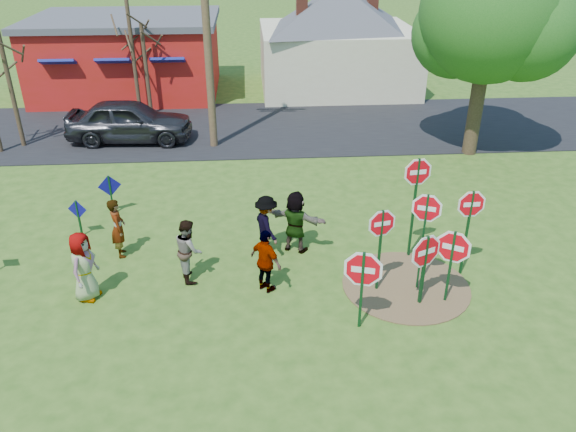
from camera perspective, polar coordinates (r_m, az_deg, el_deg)
name	(u,v)px	position (r m, az deg, el deg)	size (l,w,h in m)	color
ground	(228,271)	(14.93, -6.11, -5.59)	(120.00, 120.00, 0.00)	#2F5418
road	(234,128)	(25.33, -5.52, 8.88)	(120.00, 7.50, 0.04)	black
dirt_patch	(406,285)	(14.59, 11.87, -6.91)	(3.20, 3.20, 0.03)	brown
red_building	(129,55)	(31.71, -15.88, 15.49)	(9.40, 7.69, 3.90)	#A51B10
cream_house	(337,33)	(31.30, 5.03, 18.03)	(9.40, 9.40, 6.50)	beige
stop_sign_a	(363,275)	(12.30, 7.60, -5.92)	(1.12, 0.35, 2.11)	#103D1C
stop_sign_b	(417,183)	(14.83, 12.93, 3.31)	(0.99, 0.15, 3.01)	#103D1C
stop_sign_c	(425,220)	(13.60, 13.77, -0.43)	(0.90, 0.36, 2.73)	#103D1C
stop_sign_d	(470,212)	(14.57, 18.02, 0.41)	(0.96, 0.07, 2.50)	#103D1C
stop_sign_e	(425,256)	(13.34, 13.78, -3.98)	(1.02, 0.48, 2.01)	#103D1C
stop_sign_f	(453,251)	(13.55, 16.38, -3.44)	(0.97, 0.57, 2.07)	#103D1C
stop_sign_g	(381,232)	(13.48, 9.44, -1.63)	(0.92, 0.23, 2.35)	#103D1C
blue_diamond_c	(78,214)	(17.21, -20.55, 0.20)	(0.57, 0.16, 1.15)	#103D1C
blue_diamond_d	(110,190)	(18.21, -17.61, 2.51)	(0.68, 0.21, 1.30)	#103D1C
person_a	(83,267)	(14.25, -20.06, -4.84)	(0.87, 0.57, 1.78)	#404C92
person_b	(118,228)	(15.80, -16.89, -1.16)	(0.62, 0.40, 1.69)	#297B7A
person_c	(189,250)	(14.37, -10.04, -3.40)	(0.81, 0.63, 1.67)	#97613E
person_d	(266,225)	(15.23, -2.20, -0.96)	(1.10, 0.64, 1.71)	#2E2E32
person_e	(266,261)	(13.69, -2.25, -4.64)	(0.98, 0.41, 1.68)	#452B58
person_f	(296,222)	(15.33, 0.77, -0.58)	(1.65, 0.53, 1.78)	#235434
suv	(130,121)	(24.26, -15.80, 9.30)	(2.03, 5.06, 1.72)	#29292D
utility_pole	(206,15)	(22.08, -8.36, 19.57)	(2.38, 0.30, 9.73)	#4C3823
leafy_tree	(493,20)	(22.38, 20.13, 18.20)	(5.52, 5.04, 7.85)	#382819
bare_tree_west	(7,71)	(24.74, -26.65, 13.02)	(1.80, 1.80, 4.73)	#382819
bare_tree_east	(145,57)	(27.32, -14.34, 15.40)	(1.80, 1.80, 4.17)	#382819
bare_tree_extra	(132,43)	(27.33, -15.61, 16.61)	(1.80, 1.80, 5.14)	#382819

